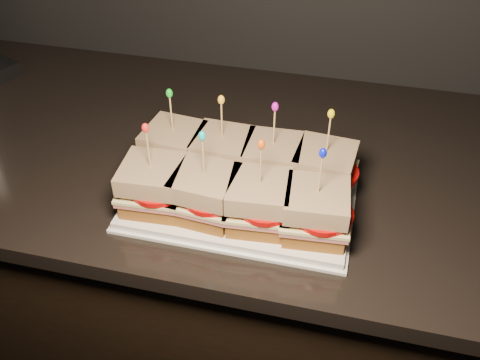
# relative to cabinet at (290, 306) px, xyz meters

# --- Properties ---
(cabinet) EXTENTS (2.65, 0.68, 0.87)m
(cabinet) POSITION_rel_cabinet_xyz_m (0.00, 0.00, 0.00)
(cabinet) COLOR black
(cabinet) RESTS_ON ground
(granite_slab) EXTENTS (2.69, 0.72, 0.03)m
(granite_slab) POSITION_rel_cabinet_xyz_m (0.00, 0.00, 0.45)
(granite_slab) COLOR black
(granite_slab) RESTS_ON cabinet
(platter) EXTENTS (0.39, 0.24, 0.02)m
(platter) POSITION_rel_cabinet_xyz_m (-0.09, -0.16, 0.48)
(platter) COLOR white
(platter) RESTS_ON granite_slab
(platter_rim) EXTENTS (0.40, 0.25, 0.01)m
(platter_rim) POSITION_rel_cabinet_xyz_m (-0.09, -0.16, 0.47)
(platter_rim) COLOR white
(platter_rim) RESTS_ON granite_slab
(sandwich_0_bread_bot) EXTENTS (0.11, 0.11, 0.03)m
(sandwich_0_bread_bot) POSITION_rel_cabinet_xyz_m (-0.23, -0.10, 0.50)
(sandwich_0_bread_bot) COLOR brown
(sandwich_0_bread_bot) RESTS_ON platter
(sandwich_0_ham) EXTENTS (0.12, 0.11, 0.01)m
(sandwich_0_ham) POSITION_rel_cabinet_xyz_m (-0.23, -0.10, 0.52)
(sandwich_0_ham) COLOR #B8584E
(sandwich_0_ham) RESTS_ON sandwich_0_bread_bot
(sandwich_0_cheese) EXTENTS (0.12, 0.12, 0.01)m
(sandwich_0_cheese) POSITION_rel_cabinet_xyz_m (-0.23, -0.10, 0.52)
(sandwich_0_cheese) COLOR beige
(sandwich_0_cheese) RESTS_ON sandwich_0_ham
(sandwich_0_tomato) EXTENTS (0.10, 0.10, 0.01)m
(sandwich_0_tomato) POSITION_rel_cabinet_xyz_m (-0.22, -0.11, 0.53)
(sandwich_0_tomato) COLOR #B80907
(sandwich_0_tomato) RESTS_ON sandwich_0_cheese
(sandwich_0_bread_top) EXTENTS (0.11, 0.11, 0.03)m
(sandwich_0_bread_top) POSITION_rel_cabinet_xyz_m (-0.23, -0.10, 0.55)
(sandwich_0_bread_top) COLOR #5A2E11
(sandwich_0_bread_top) RESTS_ON sandwich_0_tomato
(sandwich_0_pick) EXTENTS (0.00, 0.00, 0.09)m
(sandwich_0_pick) POSITION_rel_cabinet_xyz_m (-0.23, -0.10, 0.60)
(sandwich_0_pick) COLOR tan
(sandwich_0_pick) RESTS_ON sandwich_0_bread_top
(sandwich_0_frill) EXTENTS (0.01, 0.01, 0.02)m
(sandwich_0_frill) POSITION_rel_cabinet_xyz_m (-0.23, -0.10, 0.65)
(sandwich_0_frill) COLOR green
(sandwich_0_frill) RESTS_ON sandwich_0_pick
(sandwich_1_bread_bot) EXTENTS (0.10, 0.10, 0.03)m
(sandwich_1_bread_bot) POSITION_rel_cabinet_xyz_m (-0.14, -0.10, 0.50)
(sandwich_1_bread_bot) COLOR brown
(sandwich_1_bread_bot) RESTS_ON platter
(sandwich_1_ham) EXTENTS (0.11, 0.11, 0.01)m
(sandwich_1_ham) POSITION_rel_cabinet_xyz_m (-0.14, -0.10, 0.52)
(sandwich_1_ham) COLOR #B8584E
(sandwich_1_ham) RESTS_ON sandwich_1_bread_bot
(sandwich_1_cheese) EXTENTS (0.11, 0.11, 0.01)m
(sandwich_1_cheese) POSITION_rel_cabinet_xyz_m (-0.14, -0.10, 0.52)
(sandwich_1_cheese) COLOR beige
(sandwich_1_cheese) RESTS_ON sandwich_1_ham
(sandwich_1_tomato) EXTENTS (0.10, 0.10, 0.01)m
(sandwich_1_tomato) POSITION_rel_cabinet_xyz_m (-0.13, -0.11, 0.53)
(sandwich_1_tomato) COLOR #B80907
(sandwich_1_tomato) RESTS_ON sandwich_1_cheese
(sandwich_1_bread_top) EXTENTS (0.10, 0.10, 0.03)m
(sandwich_1_bread_top) POSITION_rel_cabinet_xyz_m (-0.14, -0.10, 0.55)
(sandwich_1_bread_top) COLOR #5A2E11
(sandwich_1_bread_top) RESTS_ON sandwich_1_tomato
(sandwich_1_pick) EXTENTS (0.00, 0.00, 0.09)m
(sandwich_1_pick) POSITION_rel_cabinet_xyz_m (-0.14, -0.10, 0.60)
(sandwich_1_pick) COLOR tan
(sandwich_1_pick) RESTS_ON sandwich_1_bread_top
(sandwich_1_frill) EXTENTS (0.01, 0.01, 0.02)m
(sandwich_1_frill) POSITION_rel_cabinet_xyz_m (-0.14, -0.10, 0.65)
(sandwich_1_frill) COLOR yellow
(sandwich_1_frill) RESTS_ON sandwich_1_pick
(sandwich_2_bread_bot) EXTENTS (0.10, 0.10, 0.03)m
(sandwich_2_bread_bot) POSITION_rel_cabinet_xyz_m (-0.05, -0.10, 0.50)
(sandwich_2_bread_bot) COLOR brown
(sandwich_2_bread_bot) RESTS_ON platter
(sandwich_2_ham) EXTENTS (0.11, 0.11, 0.01)m
(sandwich_2_ham) POSITION_rel_cabinet_xyz_m (-0.05, -0.10, 0.52)
(sandwich_2_ham) COLOR #B8584E
(sandwich_2_ham) RESTS_ON sandwich_2_bread_bot
(sandwich_2_cheese) EXTENTS (0.11, 0.11, 0.01)m
(sandwich_2_cheese) POSITION_rel_cabinet_xyz_m (-0.05, -0.10, 0.52)
(sandwich_2_cheese) COLOR beige
(sandwich_2_cheese) RESTS_ON sandwich_2_ham
(sandwich_2_tomato) EXTENTS (0.10, 0.10, 0.01)m
(sandwich_2_tomato) POSITION_rel_cabinet_xyz_m (-0.03, -0.11, 0.53)
(sandwich_2_tomato) COLOR #B80907
(sandwich_2_tomato) RESTS_ON sandwich_2_cheese
(sandwich_2_bread_top) EXTENTS (0.10, 0.10, 0.03)m
(sandwich_2_bread_top) POSITION_rel_cabinet_xyz_m (-0.05, -0.10, 0.55)
(sandwich_2_bread_top) COLOR #5A2E11
(sandwich_2_bread_top) RESTS_ON sandwich_2_tomato
(sandwich_2_pick) EXTENTS (0.00, 0.00, 0.09)m
(sandwich_2_pick) POSITION_rel_cabinet_xyz_m (-0.05, -0.10, 0.60)
(sandwich_2_pick) COLOR tan
(sandwich_2_pick) RESTS_ON sandwich_2_bread_top
(sandwich_2_frill) EXTENTS (0.01, 0.01, 0.02)m
(sandwich_2_frill) POSITION_rel_cabinet_xyz_m (-0.05, -0.10, 0.65)
(sandwich_2_frill) COLOR #C10FB1
(sandwich_2_frill) RESTS_ON sandwich_2_pick
(sandwich_3_bread_bot) EXTENTS (0.11, 0.11, 0.03)m
(sandwich_3_bread_bot) POSITION_rel_cabinet_xyz_m (0.05, -0.10, 0.50)
(sandwich_3_bread_bot) COLOR brown
(sandwich_3_bread_bot) RESTS_ON platter
(sandwich_3_ham) EXTENTS (0.12, 0.11, 0.01)m
(sandwich_3_ham) POSITION_rel_cabinet_xyz_m (0.05, -0.10, 0.52)
(sandwich_3_ham) COLOR #B8584E
(sandwich_3_ham) RESTS_ON sandwich_3_bread_bot
(sandwich_3_cheese) EXTENTS (0.12, 0.11, 0.01)m
(sandwich_3_cheese) POSITION_rel_cabinet_xyz_m (0.05, -0.10, 0.52)
(sandwich_3_cheese) COLOR beige
(sandwich_3_cheese) RESTS_ON sandwich_3_ham
(sandwich_3_tomato) EXTENTS (0.10, 0.10, 0.01)m
(sandwich_3_tomato) POSITION_rel_cabinet_xyz_m (0.06, -0.11, 0.53)
(sandwich_3_tomato) COLOR #B80907
(sandwich_3_tomato) RESTS_ON sandwich_3_cheese
(sandwich_3_bread_top) EXTENTS (0.11, 0.11, 0.03)m
(sandwich_3_bread_top) POSITION_rel_cabinet_xyz_m (0.05, -0.10, 0.55)
(sandwich_3_bread_top) COLOR #5A2E11
(sandwich_3_bread_top) RESTS_ON sandwich_3_tomato
(sandwich_3_pick) EXTENTS (0.00, 0.00, 0.09)m
(sandwich_3_pick) POSITION_rel_cabinet_xyz_m (0.05, -0.10, 0.60)
(sandwich_3_pick) COLOR tan
(sandwich_3_pick) RESTS_ON sandwich_3_bread_top
(sandwich_3_frill) EXTENTS (0.01, 0.01, 0.02)m
(sandwich_3_frill) POSITION_rel_cabinet_xyz_m (0.05, -0.10, 0.65)
(sandwich_3_frill) COLOR yellow
(sandwich_3_frill) RESTS_ON sandwich_3_pick
(sandwich_4_bread_bot) EXTENTS (0.10, 0.10, 0.03)m
(sandwich_4_bread_bot) POSITION_rel_cabinet_xyz_m (-0.23, -0.22, 0.50)
(sandwich_4_bread_bot) COLOR brown
(sandwich_4_bread_bot) RESTS_ON platter
(sandwich_4_ham) EXTENTS (0.11, 0.11, 0.01)m
(sandwich_4_ham) POSITION_rel_cabinet_xyz_m (-0.23, -0.22, 0.52)
(sandwich_4_ham) COLOR #B8584E
(sandwich_4_ham) RESTS_ON sandwich_4_bread_bot
(sandwich_4_cheese) EXTENTS (0.12, 0.11, 0.01)m
(sandwich_4_cheese) POSITION_rel_cabinet_xyz_m (-0.23, -0.22, 0.52)
(sandwich_4_cheese) COLOR beige
(sandwich_4_cheese) RESTS_ON sandwich_4_ham
(sandwich_4_tomato) EXTENTS (0.10, 0.10, 0.01)m
(sandwich_4_tomato) POSITION_rel_cabinet_xyz_m (-0.22, -0.22, 0.53)
(sandwich_4_tomato) COLOR #B80907
(sandwich_4_tomato) RESTS_ON sandwich_4_cheese
(sandwich_4_bread_top) EXTENTS (0.11, 0.11, 0.03)m
(sandwich_4_bread_top) POSITION_rel_cabinet_xyz_m (-0.23, -0.22, 0.55)
(sandwich_4_bread_top) COLOR #5A2E11
(sandwich_4_bread_top) RESTS_ON sandwich_4_tomato
(sandwich_4_pick) EXTENTS (0.00, 0.00, 0.09)m
(sandwich_4_pick) POSITION_rel_cabinet_xyz_m (-0.23, -0.22, 0.60)
(sandwich_4_pick) COLOR tan
(sandwich_4_pick) RESTS_ON sandwich_4_bread_top
(sandwich_4_frill) EXTENTS (0.01, 0.01, 0.02)m
(sandwich_4_frill) POSITION_rel_cabinet_xyz_m (-0.23, -0.22, 0.65)
(sandwich_4_frill) COLOR red
(sandwich_4_frill) RESTS_ON sandwich_4_pick
(sandwich_5_bread_bot) EXTENTS (0.11, 0.11, 0.03)m
(sandwich_5_bread_bot) POSITION_rel_cabinet_xyz_m (-0.14, -0.22, 0.50)
(sandwich_5_bread_bot) COLOR brown
(sandwich_5_bread_bot) RESTS_ON platter
(sandwich_5_ham) EXTENTS (0.12, 0.11, 0.01)m
(sandwich_5_ham) POSITION_rel_cabinet_xyz_m (-0.14, -0.22, 0.52)
(sandwich_5_ham) COLOR #B8584E
(sandwich_5_ham) RESTS_ON sandwich_5_bread_bot
(sandwich_5_cheese) EXTENTS (0.12, 0.11, 0.01)m
(sandwich_5_cheese) POSITION_rel_cabinet_xyz_m (-0.14, -0.22, 0.52)
(sandwich_5_cheese) COLOR beige
(sandwich_5_cheese) RESTS_ON sandwich_5_ham
(sandwich_5_tomato) EXTENTS (0.10, 0.10, 0.01)m
(sandwich_5_tomato) POSITION_rel_cabinet_xyz_m (-0.13, -0.22, 0.53)
(sandwich_5_tomato) COLOR #B80907
(sandwich_5_tomato) RESTS_ON sandwich_5_cheese
(sandwich_5_bread_top) EXTENTS (0.11, 0.11, 0.03)m
(sandwich_5_bread_top) POSITION_rel_cabinet_xyz_m (-0.14, -0.22, 0.55)
(sandwich_5_bread_top) COLOR #5A2E11
(sandwich_5_bread_top) RESTS_ON sandwich_5_tomato
(sandwich_5_pick) EXTENTS (0.00, 0.00, 0.09)m
(sandwich_5_pick) POSITION_rel_cabinet_xyz_m (-0.14, -0.22, 0.60)
(sandwich_5_pick) COLOR tan
(sandwich_5_pick) RESTS_ON sandwich_5_bread_top
(sandwich_5_frill) EXTENTS (0.01, 0.01, 0.02)m
(sandwich_5_frill) POSITION_rel_cabinet_xyz_m (-0.14, -0.22, 0.65)
(sandwich_5_frill) COLOR #0EB4B3
(sandwich_5_frill) RESTS_ON sandwich_5_pick
(sandwich_6_bread_bot) EXTENTS (0.11, 0.11, 0.03)m
(sandwich_6_bread_bot) POSITION_rel_cabinet_xyz_m (-0.05, -0.22, 0.50)
(sandwich_6_bread_bot) COLOR brown
(sandwich_6_bread_bot) RESTS_ON platter
(sandwich_6_ham) EXTENTS (0.12, 0.11, 0.01)m
(sandwich_6_ham) POSITION_rel_cabinet_xyz_m (-0.05, -0.22, 0.52)
(sandwich_6_ham) COLOR #B8584E
(sandwich_6_ham) RESTS_ON sandwich_6_bread_bot
(sandwich_6_cheese) EXTENTS (0.12, 0.11, 0.01)m
(sandwich_6_cheese) POSITION_rel_cabinet_xyz_m (-0.05, -0.22, 0.52)
(sandwich_6_cheese) COLOR beige
(sandwich_6_cheese) RESTS_ON sandwich_6_ham
(sandwich_6_tomato) EXTENTS (0.10, 0.10, 0.01)m
(sandwich_6_tomato) POSITION_rel_cabinet_xyz_m (-0.03, -0.22, 0.53)
(sandwich_6_tomato) COLOR #B80907
(sandwich_6_tomato) RESTS_ON sandwich_6_cheese
(sandwich_6_bread_top) EXTENTS (0.11, 0.11, 0.03)m
(sandwich_6_bread_top) POSITION_rel_cabinet_xyz_m (-0.05, -0.22, 0.55)
(sandwich_6_bread_top) COLOR #5A2E11
(sandwich_6_bread_top) RESTS_ON sandwich_6_tomato
(sandwich_6_pick) EXTENTS (0.00, 0.00, 0.09)m
(sandwich_6_pick) POSITION_rel_cabinet_xyz_m (-0.05, -0.22, 0.60)
(sandwich_6_pick) COLOR tan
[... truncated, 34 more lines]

